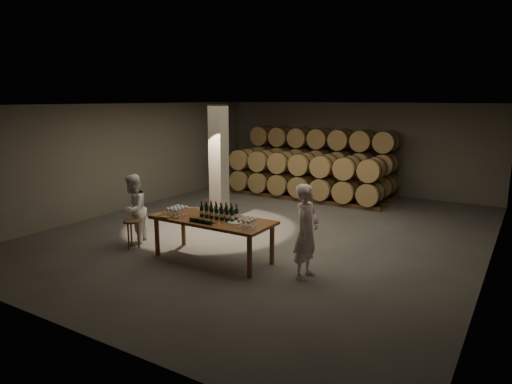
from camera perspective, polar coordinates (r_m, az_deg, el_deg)
The scene contains 15 objects.
room at distance 12.57m, azimuth -4.67°, elevation 3.61°, with size 12.00×12.00×12.00m.
tasting_table at distance 9.56m, azimuth -5.43°, elevation -3.92°, with size 2.60×1.10×0.90m.
barrel_stack_back at distance 16.53m, azimuth 8.07°, elevation 4.05°, with size 5.48×0.95×2.31m.
barrel_stack_front at distance 15.32m, azimuth 5.93°, elevation 2.11°, with size 5.48×0.95×1.57m.
bottle_cluster at distance 9.49m, azimuth -4.67°, elevation -2.60°, with size 0.87×0.24×0.34m.
lying_bottles at distance 9.21m, azimuth -6.86°, elevation -3.62°, with size 0.62×0.08×0.08m.
glass_cluster_left at distance 9.90m, azimuth -9.88°, elevation -2.06°, with size 0.31×0.42×0.19m.
glass_cluster_right at distance 8.88m, azimuth -1.15°, elevation -3.57°, with size 0.30×0.30×0.17m.
plate at distance 9.19m, azimuth -2.62°, elevation -3.80°, with size 0.31×0.31×0.02m, color white.
notebook_near at distance 9.75m, azimuth -11.25°, elevation -3.05°, with size 0.23×0.19×0.03m, color olive.
notebook_corner at distance 9.95m, azimuth -12.38°, elevation -2.83°, with size 0.21×0.27×0.02m, color olive.
pen at distance 9.63m, azimuth -10.02°, elevation -3.25°, with size 0.01×0.01×0.14m, color black.
stool at distance 10.70m, azimuth -15.21°, elevation -4.04°, with size 0.39×0.39×0.65m.
person_man at distance 8.63m, azimuth 6.31°, elevation -4.92°, with size 0.66×0.43×1.81m, color white.
person_woman at distance 10.97m, azimuth -15.09°, elevation -2.10°, with size 0.80×0.62×1.64m, color white.
Camera 1 is at (5.57, -9.83, 3.36)m, focal length 32.00 mm.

